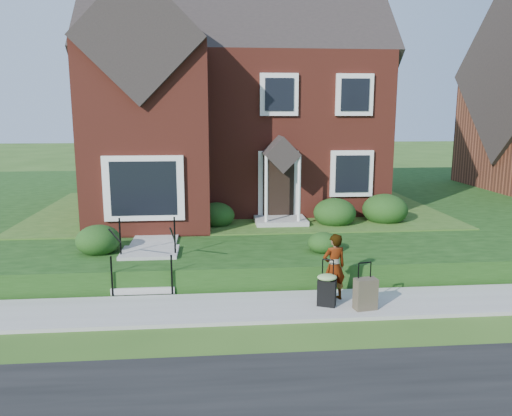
{
  "coord_description": "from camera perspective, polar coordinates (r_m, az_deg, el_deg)",
  "views": [
    {
      "loc": [
        -0.93,
        -9.82,
        4.05
      ],
      "look_at": [
        0.13,
        2.0,
        1.77
      ],
      "focal_mm": 35.0,
      "sensor_mm": 36.0,
      "label": 1
    }
  ],
  "objects": [
    {
      "name": "front_steps",
      "position": [
        12.3,
        -12.28,
        -6.29
      ],
      "size": [
        1.4,
        2.02,
        1.5
      ],
      "color": "#9E9B93",
      "rests_on": "ground"
    },
    {
      "name": "walkway",
      "position": [
        15.29,
        -10.87,
        -2.27
      ],
      "size": [
        1.2,
        6.0,
        0.06
      ],
      "primitive_type": "cube",
      "color": "#9E9B93",
      "rests_on": "terrace"
    },
    {
      "name": "main_house",
      "position": [
        19.48,
        -3.06,
        14.41
      ],
      "size": [
        10.4,
        10.2,
        9.4
      ],
      "color": "maroon",
      "rests_on": "terrace"
    },
    {
      "name": "ground",
      "position": [
        10.66,
        0.29,
        -11.46
      ],
      "size": [
        120.0,
        120.0,
        0.0
      ],
      "primitive_type": "plane",
      "color": "#2D5119",
      "rests_on": "ground"
    },
    {
      "name": "terrace",
      "position": [
        21.63,
        8.16,
        0.76
      ],
      "size": [
        44.0,
        20.0,
        0.6
      ],
      "primitive_type": "cube",
      "color": "#15360E",
      "rests_on": "ground"
    },
    {
      "name": "suitcase_olive",
      "position": [
        10.57,
        12.4,
        -9.55
      ],
      "size": [
        0.49,
        0.33,
        0.98
      ],
      "rotation": [
        0.0,
        0.0,
        0.17
      ],
      "color": "#4B4232",
      "rests_on": "sidewalk"
    },
    {
      "name": "foundation_shrubs",
      "position": [
        15.04,
        1.18,
        -0.7
      ],
      "size": [
        10.27,
        4.37,
        1.0
      ],
      "color": "#13330F",
      "rests_on": "terrace"
    },
    {
      "name": "sidewalk",
      "position": [
        10.65,
        0.29,
        -11.26
      ],
      "size": [
        60.0,
        1.6,
        0.08
      ],
      "primitive_type": "cube",
      "color": "#9E9B93",
      "rests_on": "ground"
    },
    {
      "name": "suitcase_black",
      "position": [
        10.58,
        8.1,
        -9.05
      ],
      "size": [
        0.51,
        0.47,
        1.0
      ],
      "rotation": [
        0.0,
        0.0,
        -0.41
      ],
      "color": "black",
      "rests_on": "sidewalk"
    },
    {
      "name": "woman",
      "position": [
        10.84,
        8.91,
        -6.67
      ],
      "size": [
        0.6,
        0.47,
        1.46
      ],
      "primitive_type": "imported",
      "rotation": [
        0.0,
        0.0,
        3.39
      ],
      "color": "#999999",
      "rests_on": "sidewalk"
    }
  ]
}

